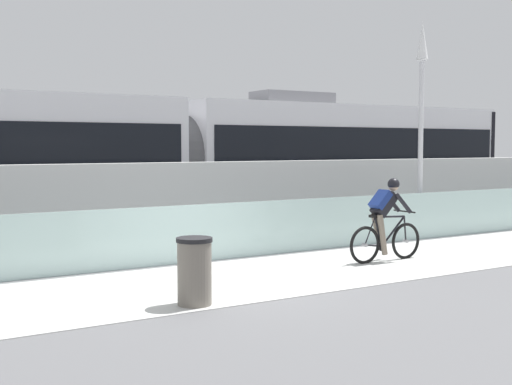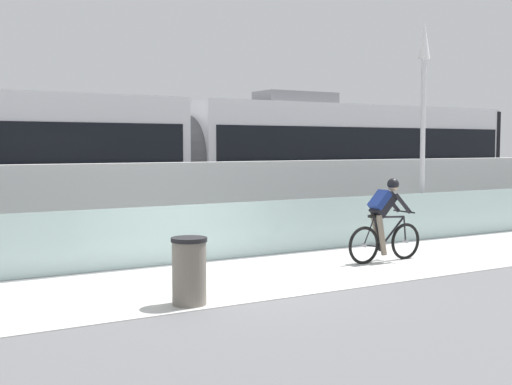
{
  "view_description": "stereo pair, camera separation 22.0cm",
  "coord_description": "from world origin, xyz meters",
  "views": [
    {
      "loc": [
        -5.2,
        -9.51,
        2.24
      ],
      "look_at": [
        2.05,
        2.35,
        1.25
      ],
      "focal_mm": 46.54,
      "sensor_mm": 36.0,
      "label": 1
    },
    {
      "loc": [
        -5.01,
        -9.62,
        2.24
      ],
      "look_at": [
        2.05,
        2.35,
        1.25
      ],
      "focal_mm": 46.54,
      "sensor_mm": 36.0,
      "label": 2
    }
  ],
  "objects": [
    {
      "name": "tram_rail_far",
      "position": [
        0.0,
        7.57,
        0.0
      ],
      "size": [
        32.0,
        0.08,
        0.01
      ],
      "primitive_type": "cube",
      "color": "#595654",
      "rests_on": "ground"
    },
    {
      "name": "tram_rail_near",
      "position": [
        0.0,
        6.13,
        0.0
      ],
      "size": [
        32.0,
        0.08,
        0.01
      ],
      "primitive_type": "cube",
      "color": "#595654",
      "rests_on": "ground"
    },
    {
      "name": "bike_path_deck",
      "position": [
        0.0,
        0.0,
        0.01
      ],
      "size": [
        32.0,
        3.2,
        0.01
      ],
      "primitive_type": "cube",
      "color": "silver",
      "rests_on": "ground"
    },
    {
      "name": "tram",
      "position": [
        2.3,
        6.85,
        1.89
      ],
      "size": [
        22.56,
        2.54,
        3.81
      ],
      "color": "silver",
      "rests_on": "ground"
    },
    {
      "name": "glass_parapet",
      "position": [
        0.0,
        1.85,
        0.56
      ],
      "size": [
        32.0,
        0.05,
        1.11
      ],
      "primitive_type": "cube",
      "color": "silver",
      "rests_on": "ground"
    },
    {
      "name": "trash_bin",
      "position": [
        -1.16,
        -1.25,
        0.48
      ],
      "size": [
        0.51,
        0.51,
        0.96
      ],
      "color": "slate",
      "rests_on": "ground"
    },
    {
      "name": "concrete_barrier_wall",
      "position": [
        0.0,
        3.65,
        0.94
      ],
      "size": [
        32.0,
        0.36,
        1.87
      ],
      "primitive_type": "cube",
      "color": "silver",
      "rests_on": "ground"
    },
    {
      "name": "cyclist_on_bike",
      "position": [
        3.55,
        -0.0,
        0.8
      ],
      "size": [
        1.77,
        0.58,
        1.61
      ],
      "color": "black",
      "rests_on": "ground"
    },
    {
      "name": "ground_plane",
      "position": [
        0.0,
        0.0,
        0.0
      ],
      "size": [
        200.0,
        200.0,
        0.0
      ],
      "primitive_type": "plane",
      "color": "slate"
    },
    {
      "name": "lamp_post_antenna",
      "position": [
        6.62,
        2.15,
        3.29
      ],
      "size": [
        0.28,
        0.28,
        5.2
      ],
      "color": "gray",
      "rests_on": "ground"
    }
  ]
}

